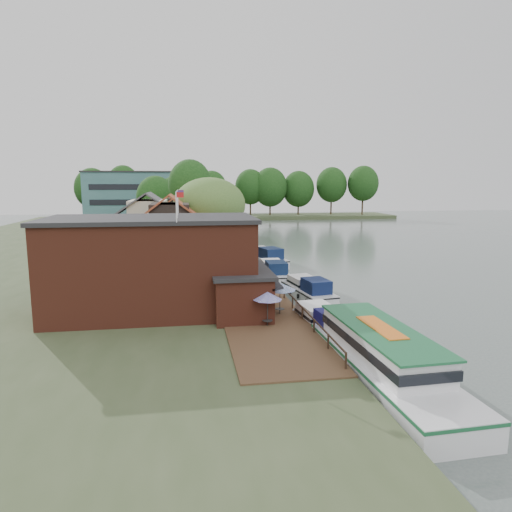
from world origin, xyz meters
name	(u,v)px	position (x,y,z in m)	size (l,w,h in m)	color
ground	(348,311)	(0.00, 0.00, 0.00)	(260.00, 260.00, 0.00)	#4C5855
land_bank	(74,252)	(-30.00, 35.00, 0.50)	(50.00, 140.00, 1.00)	#384728
quay_deck	(240,278)	(-8.00, 10.00, 1.05)	(6.00, 50.00, 0.10)	#47301E
quay_rail	(265,272)	(-5.30, 10.50, 1.50)	(0.20, 49.00, 1.00)	black
pub	(179,264)	(-14.00, -1.00, 4.65)	(20.00, 11.00, 7.30)	maroon
hotel_block	(146,199)	(-22.00, 70.00, 7.15)	(25.40, 12.40, 12.30)	#38666B
cottage_a	(171,235)	(-15.00, 14.00, 5.25)	(8.60, 7.60, 8.50)	black
cottage_b	(149,226)	(-18.00, 24.00, 5.25)	(9.60, 8.60, 8.50)	beige
cottage_c	(181,220)	(-14.00, 33.00, 5.25)	(7.60, 7.60, 8.50)	black
willow	(210,221)	(-10.50, 19.00, 6.21)	(8.60, 8.60, 10.43)	#476B2D
umbrella_0	(268,309)	(-8.05, -6.13, 2.29)	(2.01, 2.01, 2.38)	#1D1B94
umbrella_1	(280,298)	(-6.62, -3.44, 2.29)	(2.44, 2.44, 2.38)	navy
umbrella_2	(261,288)	(-7.46, -0.08, 2.29)	(2.25, 2.25, 2.38)	navy
umbrella_3	(255,282)	(-7.59, 2.48, 2.29)	(2.09, 2.09, 2.38)	navy
umbrella_4	(254,278)	(-7.40, 4.09, 2.29)	(2.05, 2.05, 2.38)	#1B4B94
umbrella_5	(252,270)	(-7.08, 7.69, 2.29)	(2.03, 2.03, 2.38)	navy
cruiser_0	(325,322)	(-3.94, -6.05, 1.16)	(3.11, 9.62, 2.32)	silver
cruiser_1	(308,287)	(-2.13, 4.83, 1.09)	(2.93, 9.09, 2.17)	silver
cruiser_2	(274,269)	(-3.70, 13.90, 1.14)	(3.07, 9.51, 2.29)	white
cruiser_3	(265,255)	(-3.06, 23.20, 1.25)	(3.31, 10.24, 2.50)	white
tour_boat	(386,357)	(-3.02, -13.84, 1.53)	(3.94, 13.98, 3.05)	silver
swan	(360,374)	(-4.00, -12.79, 0.22)	(0.44, 0.44, 0.44)	white
bank_tree_0	(190,201)	(-12.46, 40.12, 7.78)	(7.03, 7.03, 13.56)	#143811
bank_tree_1	(156,206)	(-18.66, 50.67, 6.54)	(7.07, 7.07, 11.09)	#143811
bank_tree_2	(173,205)	(-15.63, 56.69, 6.47)	(6.44, 6.44, 10.93)	#143811
bank_tree_3	(179,201)	(-14.70, 76.82, 6.51)	(7.42, 7.42, 11.02)	#143811
bank_tree_4	(175,200)	(-15.93, 84.17, 6.28)	(6.02, 6.02, 10.56)	#143811
bank_tree_5	(189,198)	(-12.00, 95.25, 6.55)	(6.27, 6.27, 11.11)	#143811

